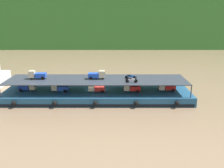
{
  "coord_description": "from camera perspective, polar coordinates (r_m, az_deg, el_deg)",
  "views": [
    {
      "loc": [
        2.5,
        -39.05,
        13.83
      ],
      "look_at": [
        2.54,
        0.0,
        2.7
      ],
      "focal_mm": 39.67,
      "sensor_mm": 36.0,
      "label": 1
    }
  ],
  "objects": [
    {
      "name": "motorcycle_upper_centre",
      "position": [
        40.4,
        4.24,
        1.68
      ],
      "size": [
        1.9,
        0.55,
        0.87
      ],
      "color": "black",
      "rests_on": "cargo_rack"
    },
    {
      "name": "mini_truck_lower_fore",
      "position": [
        40.48,
        4.47,
        -0.85
      ],
      "size": [
        2.79,
        1.29,
        1.38
      ],
      "color": "red",
      "rests_on": "cargo_barge"
    },
    {
      "name": "mini_truck_upper_mid",
      "position": [
        40.51,
        -3.57,
        2.11
      ],
      "size": [
        2.75,
        1.22,
        1.38
      ],
      "color": "#1E47B7",
      "rests_on": "cargo_rack"
    },
    {
      "name": "mini_truck_lower_stern",
      "position": [
        43.18,
        -18.95,
        -0.61
      ],
      "size": [
        2.75,
        1.21,
        1.38
      ],
      "color": "#1E47B7",
      "rests_on": "cargo_barge"
    },
    {
      "name": "cargo_rack",
      "position": [
        40.48,
        -3.6,
        1.01
      ],
      "size": [
        29.17,
        6.86,
        2.0
      ],
      "color": "#2D333D",
      "rests_on": "cargo_barge"
    },
    {
      "name": "mini_truck_upper_stern",
      "position": [
        42.26,
        -16.91,
        2.03
      ],
      "size": [
        2.77,
        1.25,
        1.38
      ],
      "color": "#1E47B7",
      "rests_on": "cargo_rack"
    },
    {
      "name": "mini_truck_lower_aft",
      "position": [
        41.36,
        -12.02,
        -0.79
      ],
      "size": [
        2.77,
        1.25,
        1.38
      ],
      "color": "#1E47B7",
      "rests_on": "cargo_barge"
    },
    {
      "name": "cargo_barge",
      "position": [
        41.23,
        -3.53,
        -2.62
      ],
      "size": [
        30.77,
        8.21,
        1.5
      ],
      "color": "navy",
      "rests_on": "ground"
    },
    {
      "name": "mini_truck_lower_bow",
      "position": [
        41.76,
        12.4,
        -0.66
      ],
      "size": [
        2.77,
        1.25,
        1.38
      ],
      "color": "red",
      "rests_on": "cargo_barge"
    },
    {
      "name": "ground_plane",
      "position": [
        41.5,
        -3.51,
        -3.59
      ],
      "size": [
        400.0,
        400.0,
        0.0
      ],
      "primitive_type": "plane",
      "color": "#7F664C"
    },
    {
      "name": "motorcycle_upper_port",
      "position": [
        38.41,
        4.43,
        0.93
      ],
      "size": [
        1.9,
        0.55,
        0.87
      ],
      "color": "black",
      "rests_on": "cargo_rack"
    },
    {
      "name": "mini_truck_lower_mid",
      "position": [
        40.28,
        -3.7,
        -0.92
      ],
      "size": [
        2.78,
        1.26,
        1.38
      ],
      "color": "red",
      "rests_on": "cargo_barge"
    }
  ]
}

